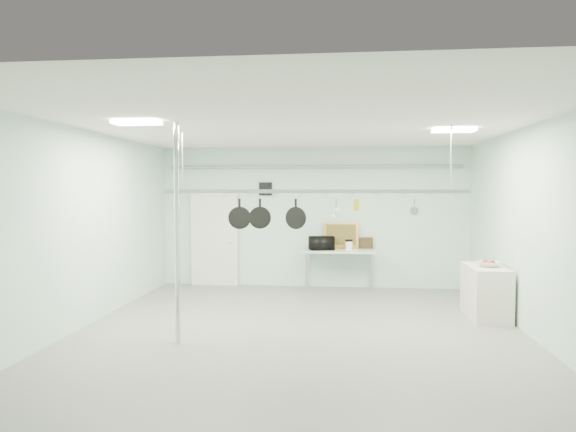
# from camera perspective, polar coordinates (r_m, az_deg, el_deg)

# --- Properties ---
(floor) EXTENTS (8.00, 8.00, 0.00)m
(floor) POSITION_cam_1_polar(r_m,az_deg,el_deg) (8.08, 1.16, -13.05)
(floor) COLOR gray
(floor) RESTS_ON ground
(ceiling) EXTENTS (7.00, 8.00, 0.02)m
(ceiling) POSITION_cam_1_polar(r_m,az_deg,el_deg) (7.83, 1.19, 10.02)
(ceiling) COLOR silver
(ceiling) RESTS_ON back_wall
(back_wall) EXTENTS (7.00, 0.02, 3.20)m
(back_wall) POSITION_cam_1_polar(r_m,az_deg,el_deg) (11.76, 2.81, -0.14)
(back_wall) COLOR silver
(back_wall) RESTS_ON floor
(right_wall) EXTENTS (0.02, 8.00, 3.20)m
(right_wall) POSITION_cam_1_polar(r_m,az_deg,el_deg) (8.27, 26.07, -1.69)
(right_wall) COLOR silver
(right_wall) RESTS_ON floor
(door) EXTENTS (1.10, 0.10, 2.20)m
(door) POSITION_cam_1_polar(r_m,az_deg,el_deg) (12.10, -8.15, -2.69)
(door) COLOR silver
(door) RESTS_ON floor
(wall_vent) EXTENTS (0.30, 0.04, 0.30)m
(wall_vent) POSITION_cam_1_polar(r_m,az_deg,el_deg) (11.84, -2.51, 3.03)
(wall_vent) COLOR black
(wall_vent) RESTS_ON back_wall
(conduit_pipe) EXTENTS (6.60, 0.07, 0.07)m
(conduit_pipe) POSITION_cam_1_polar(r_m,az_deg,el_deg) (11.67, 2.80, 5.49)
(conduit_pipe) COLOR gray
(conduit_pipe) RESTS_ON back_wall
(chrome_pole) EXTENTS (0.08, 0.08, 3.20)m
(chrome_pole) POSITION_cam_1_polar(r_m,az_deg,el_deg) (7.54, -12.20, -1.88)
(chrome_pole) COLOR silver
(chrome_pole) RESTS_ON floor
(prep_table) EXTENTS (1.60, 0.70, 0.91)m
(prep_table) POSITION_cam_1_polar(r_m,az_deg,el_deg) (11.42, 5.71, -4.10)
(prep_table) COLOR #AFCDC0
(prep_table) RESTS_ON floor
(side_cabinet) EXTENTS (0.60, 1.20, 0.90)m
(side_cabinet) POSITION_cam_1_polar(r_m,az_deg,el_deg) (9.64, 21.11, -7.88)
(side_cabinet) COLOR beige
(side_cabinet) RESTS_ON floor
(pot_rack) EXTENTS (4.80, 0.06, 1.00)m
(pot_rack) POSITION_cam_1_polar(r_m,az_deg,el_deg) (8.05, 2.78, 2.97)
(pot_rack) COLOR #B7B7BC
(pot_rack) RESTS_ON ceiling
(light_panel_left) EXTENTS (0.65, 0.30, 0.05)m
(light_panel_left) POSITION_cam_1_polar(r_m,az_deg,el_deg) (7.56, -16.46, 9.93)
(light_panel_left) COLOR white
(light_panel_left) RESTS_ON ceiling
(light_panel_right) EXTENTS (0.65, 0.30, 0.05)m
(light_panel_right) POSITION_cam_1_polar(r_m,az_deg,el_deg) (8.57, 17.95, 9.05)
(light_panel_right) COLOR white
(light_panel_right) RESTS_ON ceiling
(microwave) EXTENTS (0.60, 0.47, 0.30)m
(microwave) POSITION_cam_1_polar(r_m,az_deg,el_deg) (11.34, 3.74, -3.02)
(microwave) COLOR black
(microwave) RESTS_ON prep_table
(coffee_canister) EXTENTS (0.20, 0.20, 0.19)m
(coffee_canister) POSITION_cam_1_polar(r_m,az_deg,el_deg) (11.33, 6.79, -3.30)
(coffee_canister) COLOR white
(coffee_canister) RESTS_ON prep_table
(painting_large) EXTENTS (0.78, 0.15, 0.58)m
(painting_large) POSITION_cam_1_polar(r_m,az_deg,el_deg) (11.69, 5.91, -2.16)
(painting_large) COLOR #C77D35
(painting_large) RESTS_ON prep_table
(painting_small) EXTENTS (0.31, 0.11, 0.25)m
(painting_small) POSITION_cam_1_polar(r_m,az_deg,el_deg) (11.71, 8.69, -2.97)
(painting_small) COLOR #322311
(painting_small) RESTS_ON prep_table
(fruit_bowl) EXTENTS (0.42, 0.42, 0.09)m
(fruit_bowl) POSITION_cam_1_polar(r_m,az_deg,el_deg) (9.51, 21.37, -5.00)
(fruit_bowl) COLOR silver
(fruit_bowl) RESTS_ON side_cabinet
(skillet_left) EXTENTS (0.36, 0.10, 0.48)m
(skillet_left) POSITION_cam_1_polar(r_m,az_deg,el_deg) (8.21, -5.41, 0.26)
(skillet_left) COLOR black
(skillet_left) RESTS_ON pot_rack
(skillet_mid) EXTENTS (0.35, 0.08, 0.47)m
(skillet_mid) POSITION_cam_1_polar(r_m,az_deg,el_deg) (8.15, -3.14, 0.30)
(skillet_mid) COLOR black
(skillet_mid) RESTS_ON pot_rack
(skillet_right) EXTENTS (0.35, 0.16, 0.48)m
(skillet_right) POSITION_cam_1_polar(r_m,az_deg,el_deg) (8.08, 0.87, 0.23)
(skillet_right) COLOR black
(skillet_right) RESTS_ON pot_rack
(whisk) EXTENTS (0.17, 0.17, 0.31)m
(whisk) POSITION_cam_1_polar(r_m,az_deg,el_deg) (8.05, 5.40, 0.82)
(whisk) COLOR #A5A6AA
(whisk) RESTS_ON pot_rack
(grater) EXTENTS (0.08, 0.03, 0.20)m
(grater) POSITION_cam_1_polar(r_m,az_deg,el_deg) (8.05, 7.62, 1.21)
(grater) COLOR orange
(grater) RESTS_ON pot_rack
(saucepan) EXTENTS (0.15, 0.12, 0.24)m
(saucepan) POSITION_cam_1_polar(r_m,az_deg,el_deg) (8.12, 13.86, 1.02)
(saucepan) COLOR #B6B5BA
(saucepan) RESTS_ON pot_rack
(fruit_cluster) EXTENTS (0.24, 0.24, 0.09)m
(fruit_cluster) POSITION_cam_1_polar(r_m,az_deg,el_deg) (9.51, 21.37, -4.76)
(fruit_cluster) COLOR red
(fruit_cluster) RESTS_ON fruit_bowl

